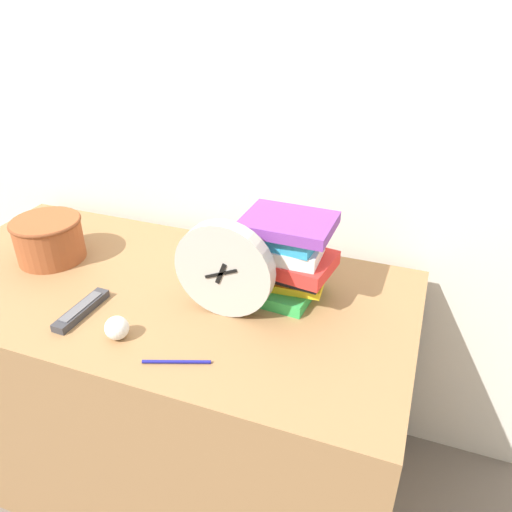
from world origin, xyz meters
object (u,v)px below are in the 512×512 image
book_stack (284,256)px  crumpled_paper_ball (117,328)px  tv_remote (82,310)px  basket (49,238)px  desk_clock (224,270)px  pen (176,362)px

book_stack → crumpled_paper_ball: 0.45m
tv_remote → basket: bearing=142.1°
desk_clock → pen: bearing=-96.8°
desk_clock → book_stack: (0.11, 0.13, -0.01)m
desk_clock → crumpled_paper_ball: size_ratio=4.40×
desk_clock → tv_remote: desk_clock is taller
basket → tv_remote: basket is taller
desk_clock → pen: (-0.03, -0.21, -0.12)m
desk_clock → pen: 0.25m
book_stack → pen: bearing=-111.3°
basket → pen: 0.64m
basket → pen: size_ratio=1.39×
tv_remote → crumpled_paper_ball: crumpled_paper_ball is taller
pen → tv_remote: bearing=165.5°
tv_remote → pen: (0.31, -0.08, -0.01)m
pen → basket: bearing=153.7°
desk_clock → book_stack: bearing=50.5°
desk_clock → basket: size_ratio=1.24×
book_stack → pen: (-0.14, -0.35, -0.11)m
basket → tv_remote: bearing=-37.9°
desk_clock → crumpled_paper_ball: (-0.20, -0.18, -0.10)m
desk_clock → tv_remote: 0.38m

